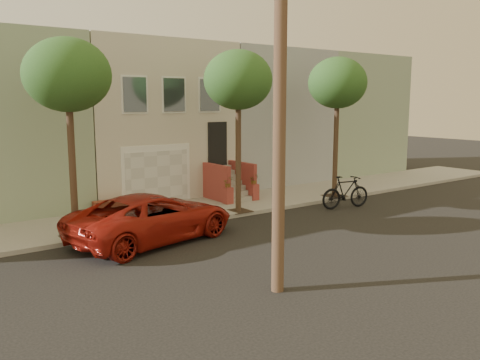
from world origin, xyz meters
TOP-DOWN VIEW (x-y plane):
  - ground at (0.00, 0.00)m, footprint 90.00×90.00m
  - sidewalk at (0.00, 5.35)m, footprint 40.00×3.70m
  - house_row at (0.00, 11.19)m, footprint 33.10×11.70m
  - tree_left at (-5.50, 3.90)m, footprint 2.70×2.57m
  - tree_mid at (1.00, 3.90)m, footprint 2.70×2.57m
  - tree_right at (6.50, 3.90)m, footprint 2.70×2.57m
  - pickup_truck at (-3.45, 2.48)m, footprint 6.05×3.69m
  - motorcycle at (5.39, 2.23)m, footprint 2.40×1.12m

SIDE VIEW (x-z plane):
  - ground at x=0.00m, z-range 0.00..0.00m
  - sidewalk at x=0.00m, z-range 0.00..0.15m
  - motorcycle at x=5.39m, z-range 0.00..1.39m
  - pickup_truck at x=-3.45m, z-range 0.00..1.57m
  - house_row at x=0.00m, z-range 0.14..7.14m
  - tree_left at x=-5.50m, z-range 2.11..8.41m
  - tree_mid at x=1.00m, z-range 2.11..8.41m
  - tree_right at x=6.50m, z-range 2.11..8.41m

